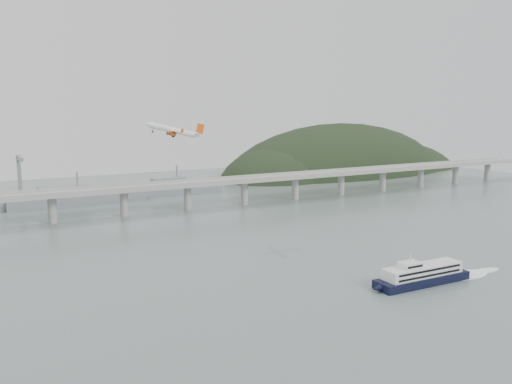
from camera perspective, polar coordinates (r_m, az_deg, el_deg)
ground at (r=246.08m, az=6.36°, el=-10.09°), size 900.00×900.00×0.00m
bridge at (r=416.09m, az=-9.92°, el=0.24°), size 800.00×22.00×23.90m
headland at (r=676.85m, az=9.70°, el=0.46°), size 365.00×155.00×156.00m
ferry at (r=261.35m, az=17.08°, el=-8.35°), size 80.32×14.69×15.16m
airliner at (r=297.31m, az=-8.58°, el=6.41°), size 32.66×29.92×10.27m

